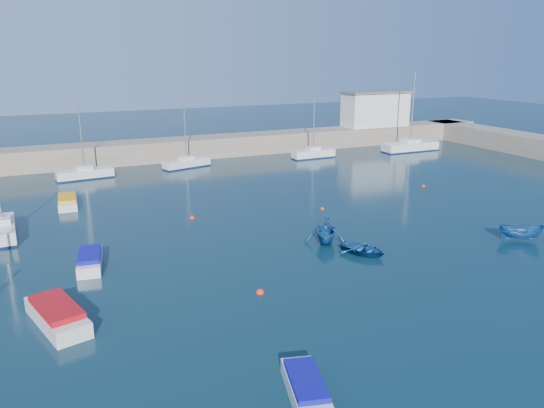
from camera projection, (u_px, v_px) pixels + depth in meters
name	position (u px, v px, depth m)	size (l,w,h in m)	color
ground	(402.00, 298.00, 30.18)	(220.00, 220.00, 0.00)	#0C2936
back_wall	(185.00, 148.00, 70.12)	(96.00, 4.50, 2.60)	gray
right_arm	(513.00, 142.00, 75.29)	(4.50, 32.00, 2.60)	gray
harbor_office	(375.00, 110.00, 80.96)	(10.00, 4.00, 5.00)	silver
sailboat_3	(3.00, 229.00, 40.17)	(1.84, 5.92, 7.83)	silver
sailboat_5	(85.00, 174.00, 58.73)	(6.20, 2.31, 8.01)	silver
sailboat_6	(187.00, 163.00, 64.50)	(6.10, 3.19, 7.74)	silver
sailboat_7	(313.00, 153.00, 70.35)	(5.92, 1.82, 7.85)	silver
sailboat_8	(410.00, 146.00, 75.30)	(8.39, 2.35, 10.88)	silver
motorboat_0	(57.00, 315.00, 27.18)	(3.07, 5.38, 1.14)	silver
motorboat_1	(90.00, 260.00, 34.50)	(2.05, 4.27, 1.00)	silver
motorboat_2	(67.00, 201.00, 48.26)	(1.82, 4.58, 0.93)	silver
motorboat_3	(306.00, 388.00, 21.43)	(2.28, 4.09, 0.91)	silver
dinghy_center	(363.00, 249.00, 36.76)	(2.36, 3.30, 0.68)	navy
dinghy_left	(326.00, 231.00, 38.82)	(3.04, 3.53, 1.86)	navy
dinghy_right	(521.00, 233.00, 39.39)	(1.18, 3.14, 1.21)	navy
buoy_0	(260.00, 293.00, 30.87)	(0.50, 0.50, 0.50)	#FF2E0D
buoy_1	(322.00, 209.00, 47.42)	(0.41, 0.41, 0.41)	#B4360D
buoy_3	(192.00, 218.00, 44.83)	(0.45, 0.45, 0.45)	#FF2E0D
buoy_4	(423.00, 187.00, 55.38)	(0.41, 0.41, 0.41)	#B4360D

